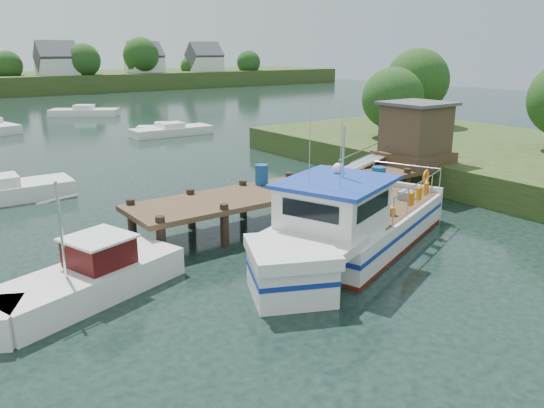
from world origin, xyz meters
TOP-DOWN VIEW (x-y plane):
  - ground_plane at (0.00, 0.00)m, footprint 160.00×160.00m
  - near_shore at (16.88, -0.73)m, footprint 16.00×30.00m
  - dock at (6.51, 0.01)m, footprint 16.60×3.00m
  - lobster_boat at (0.12, -4.59)m, footprint 11.13×6.49m
  - work_boat at (-8.67, -2.66)m, footprint 6.81×3.78m
  - moored_far at (5.28, 41.65)m, footprint 7.25×5.91m
  - moored_b at (6.94, 25.47)m, footprint 4.35×3.60m
  - moored_c at (7.02, 23.85)m, footprint 6.81×2.48m

SIDE VIEW (x-z plane):
  - ground_plane at x=0.00m, z-range 0.00..0.00m
  - moored_b at x=6.94m, z-range -0.12..0.82m
  - moored_c at x=7.02m, z-range -0.14..0.93m
  - moored_far at x=5.28m, z-range -0.16..1.05m
  - work_boat at x=-8.67m, z-range -1.23..2.37m
  - lobster_boat at x=0.12m, z-range -1.75..3.74m
  - near_shore at x=16.88m, z-range -1.83..5.93m
  - dock at x=6.51m, z-range -0.15..4.63m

